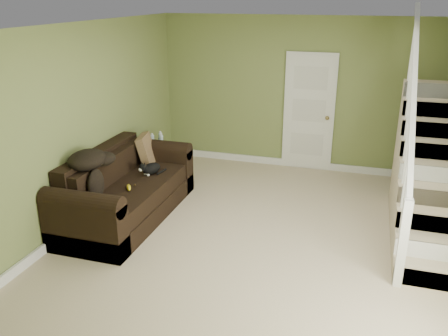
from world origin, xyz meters
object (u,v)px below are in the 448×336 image
Objects in this scene: side_table at (159,162)px; cat at (151,169)px; sofa at (124,192)px; banana at (129,187)px.

side_table reaches higher than cat.
sofa is at bearing -96.48° from cat.
side_table is at bearing 95.62° from sofa.
cat is at bearing 59.37° from sofa.
banana is at bearing -46.85° from sofa.
cat is (0.23, 0.39, 0.23)m from sofa.
cat reaches higher than banana.
cat is 0.59m from banana.
sofa is at bearing -84.38° from side_table.
banana is (0.33, -1.65, 0.24)m from side_table.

